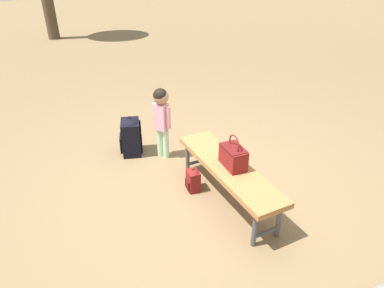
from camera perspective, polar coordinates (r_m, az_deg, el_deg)
ground_plane at (r=4.10m, az=0.43°, el=-6.88°), size 40.00×40.00×0.00m
park_bench at (r=3.68m, az=6.03°, el=-4.31°), size 1.64×0.67×0.45m
handbag at (r=3.58m, az=6.88°, el=-1.97°), size 0.35×0.25×0.37m
child_standing at (r=4.36m, az=-5.11°, el=5.24°), size 0.25×0.20×0.97m
backpack_large at (r=4.67m, az=-10.15°, el=1.45°), size 0.40×0.37×0.55m
backpack_small at (r=3.95m, az=0.18°, el=-5.91°), size 0.20×0.18×0.29m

